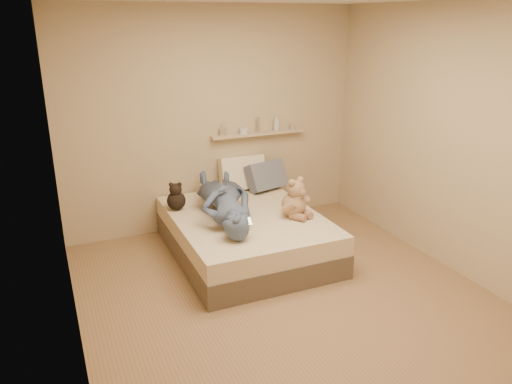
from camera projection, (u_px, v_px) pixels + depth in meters
name	position (u px, v px, depth m)	size (l,w,h in m)	color
room	(287.00, 159.00, 4.22)	(3.80, 3.80, 3.80)	olive
bed	(246.00, 235.00, 5.38)	(1.50, 1.90, 0.45)	brown
game_console	(241.00, 223.00, 4.66)	(0.20, 0.09, 0.07)	silver
teddy_bear	(295.00, 201.00, 5.21)	(0.34, 0.35, 0.43)	tan
dark_plush	(176.00, 198.00, 5.42)	(0.21, 0.21, 0.32)	black
pillow_cream	(242.00, 173.00, 6.07)	(0.55, 0.16, 0.40)	beige
pillow_grey	(266.00, 176.00, 6.06)	(0.50, 0.14, 0.34)	slate
person	(224.00, 200.00, 5.23)	(0.55, 1.51, 0.36)	#425168
wall_shelf	(258.00, 134.00, 6.09)	(1.20, 0.12, 0.03)	tan
shelf_bottles	(256.00, 127.00, 6.05)	(1.00, 0.11, 0.20)	white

